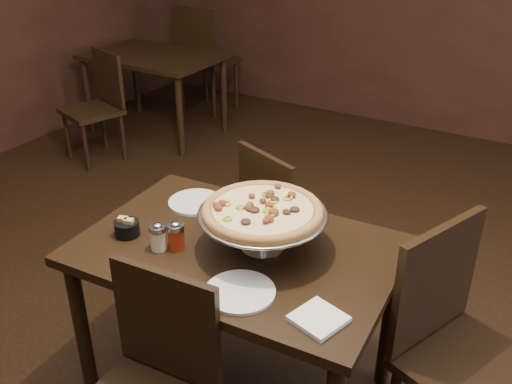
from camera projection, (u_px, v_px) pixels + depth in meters
The scene contains 15 objects.
room at pixel (246, 70), 1.67m from camera, with size 6.04×7.04×2.84m.
dining_table at pixel (238, 267), 2.13m from camera, with size 1.18×0.82×0.72m.
background_table at pixel (153, 65), 4.75m from camera, with size 1.09×0.73×0.68m.
pizza_stand at pixel (262, 211), 2.00m from camera, with size 0.46×0.46×0.19m.
parmesan_shaker at pixel (158, 237), 2.05m from camera, with size 0.06×0.06×0.11m.
pepper_flake_shaker at pixel (176, 236), 2.05m from camera, with size 0.06×0.06×0.11m.
packet_caddy at pixel (127, 228), 2.14m from camera, with size 0.09×0.09×0.07m.
napkin_stack at pixel (319, 319), 1.72m from camera, with size 0.14×0.14×0.02m, color white.
plate_left at pixel (196, 202), 2.37m from camera, with size 0.23×0.23×0.01m, color white.
plate_near at pixel (240, 292), 1.84m from camera, with size 0.23×0.23×0.01m, color white.
serving_spatula at pixel (257, 220), 1.96m from camera, with size 0.15×0.15×0.02m.
chair_far at pixel (282, 218), 2.80m from camera, with size 0.50×0.50×0.82m.
chair_side at pixel (457, 343), 1.95m from camera, with size 0.55×0.55×0.91m.
bg_chair_far at pixel (203, 56), 5.24m from camera, with size 0.47×0.47×0.98m.
bg_chair_near at pixel (98, 102), 4.34m from camera, with size 0.48×0.48×0.82m.
Camera 1 is at (0.92, -1.38, 1.86)m, focal length 40.00 mm.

